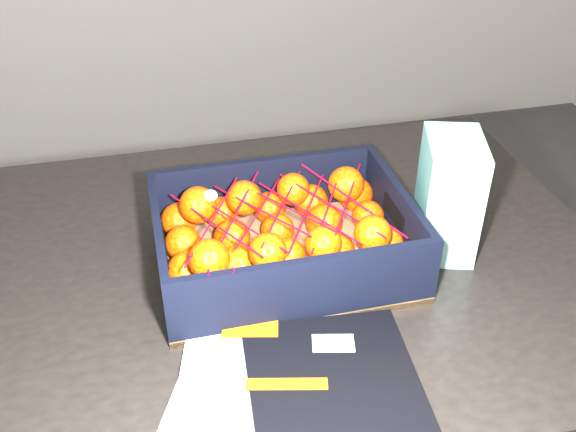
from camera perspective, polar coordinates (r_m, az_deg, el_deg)
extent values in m
cube|color=black|center=(1.04, -4.71, -5.01)|extent=(1.21, 0.82, 0.04)
cylinder|color=black|center=(1.68, 12.57, -4.58)|extent=(0.06, 0.06, 0.71)
cube|color=silver|center=(0.81, -3.19, -17.55)|extent=(0.30, 0.34, 0.01)
cube|color=silver|center=(0.81, -2.34, -17.14)|extent=(0.27, 0.32, 0.01)
cube|color=black|center=(0.82, 4.43, -15.59)|extent=(0.23, 0.30, 0.01)
cube|color=orange|center=(0.90, -3.28, -9.24)|extent=(0.09, 0.07, 0.00)
cube|color=white|center=(0.88, 3.96, -10.99)|extent=(0.06, 0.04, 0.00)
cube|color=orange|center=(0.83, -0.10, -14.42)|extent=(0.10, 0.04, 0.00)
cube|color=olive|center=(1.02, -0.40, -3.88)|extent=(0.38, 0.29, 0.01)
cube|color=black|center=(1.10, -2.07, 2.44)|extent=(0.38, 0.01, 0.11)
cube|color=black|center=(0.89, 1.66, -6.65)|extent=(0.38, 0.01, 0.11)
cube|color=black|center=(0.98, -11.01, -3.11)|extent=(0.01, 0.26, 0.11)
cube|color=black|center=(1.04, 9.47, -0.17)|extent=(0.01, 0.26, 0.11)
sphere|color=#FA4205|center=(0.91, -8.11, -7.47)|extent=(0.06, 0.06, 0.06)
sphere|color=#FA4205|center=(0.96, -8.78, -4.69)|extent=(0.06, 0.06, 0.06)
sphere|color=#FA4205|center=(1.02, -9.14, -2.33)|extent=(0.06, 0.06, 0.06)
sphere|color=#FA4205|center=(1.07, -9.49, -0.37)|extent=(0.06, 0.06, 0.06)
sphere|color=#FA4205|center=(0.91, -3.72, -6.80)|extent=(0.05, 0.05, 0.05)
sphere|color=#FA4205|center=(0.96, -4.42, -4.29)|extent=(0.06, 0.06, 0.06)
sphere|color=#FA4205|center=(1.02, -4.89, -1.83)|extent=(0.06, 0.06, 0.06)
sphere|color=#FA4205|center=(1.07, -5.75, 0.27)|extent=(0.05, 0.05, 0.05)
sphere|color=#FA4205|center=(0.93, 0.97, -5.96)|extent=(0.06, 0.06, 0.06)
sphere|color=#FA4205|center=(0.98, -0.02, -3.48)|extent=(0.06, 0.06, 0.06)
sphere|color=#FA4205|center=(1.03, -0.91, -1.21)|extent=(0.05, 0.05, 0.05)
sphere|color=#FA4205|center=(1.08, -1.60, 0.74)|extent=(0.05, 0.05, 0.05)
sphere|color=#FA4205|center=(0.95, 5.27, -5.16)|extent=(0.05, 0.05, 0.05)
sphere|color=#FA4205|center=(0.99, 4.17, -3.01)|extent=(0.06, 0.06, 0.06)
sphere|color=#FA4205|center=(1.05, 3.16, -0.54)|extent=(0.06, 0.06, 0.06)
sphere|color=#FA4205|center=(1.10, 2.01, 1.28)|extent=(0.06, 0.06, 0.06)
sphere|color=#FA4205|center=(0.97, 9.64, -4.52)|extent=(0.06, 0.06, 0.06)
sphere|color=#FA4205|center=(1.01, 8.56, -2.29)|extent=(0.05, 0.05, 0.05)
sphere|color=#FA4205|center=(1.07, 6.98, -0.03)|extent=(0.05, 0.05, 0.05)
sphere|color=#FA4205|center=(1.12, 5.91, 1.89)|extent=(0.06, 0.06, 0.06)
sphere|color=#FA4205|center=(0.90, -6.89, -3.76)|extent=(0.06, 0.06, 0.06)
sphere|color=#FA4205|center=(1.02, -7.85, 0.95)|extent=(0.06, 0.06, 0.06)
sphere|color=#FA4205|center=(0.91, -1.77, -3.11)|extent=(0.05, 0.05, 0.05)
sphere|color=#FA4205|center=(1.03, -3.85, 1.58)|extent=(0.06, 0.06, 0.06)
sphere|color=#FA4205|center=(0.93, 3.11, -2.38)|extent=(0.05, 0.05, 0.05)
sphere|color=#FA4205|center=(1.05, 0.45, 2.35)|extent=(0.05, 0.05, 0.05)
sphere|color=#FA4205|center=(0.95, 7.40, -1.54)|extent=(0.06, 0.06, 0.06)
sphere|color=#FA4205|center=(1.06, 5.08, 2.77)|extent=(0.06, 0.06, 0.06)
cylinder|color=#B60620|center=(0.95, -6.50, -0.68)|extent=(0.11, 0.20, 0.01)
cylinder|color=#B60620|center=(0.95, -4.41, -0.50)|extent=(0.11, 0.20, 0.02)
cylinder|color=#B60620|center=(0.96, -2.49, 0.54)|extent=(0.11, 0.20, 0.03)
cylinder|color=#B60620|center=(0.97, -0.53, 0.96)|extent=(0.11, 0.20, 0.03)
cylinder|color=#B60620|center=(0.97, 1.66, 0.38)|extent=(0.11, 0.20, 0.00)
cylinder|color=#B60620|center=(0.98, 3.62, 1.06)|extent=(0.11, 0.20, 0.01)
cylinder|color=#B60620|center=(0.99, 5.55, 1.48)|extent=(0.11, 0.20, 0.03)
cylinder|color=#B60620|center=(0.95, -6.55, -0.23)|extent=(0.11, 0.20, 0.01)
cylinder|color=#B60620|center=(0.96, -4.54, 0.22)|extent=(0.11, 0.20, 0.02)
cylinder|color=#B60620|center=(0.96, -2.50, 0.48)|extent=(0.11, 0.20, 0.02)
cylinder|color=#B60620|center=(0.97, -0.50, 0.88)|extent=(0.11, 0.20, 0.01)
cylinder|color=#B60620|center=(0.97, 1.71, 0.49)|extent=(0.11, 0.20, 0.01)
cylinder|color=#B60620|center=(0.99, 3.51, 0.80)|extent=(0.11, 0.20, 0.01)
cylinder|color=#B60620|center=(1.00, 5.33, 1.74)|extent=(0.11, 0.20, 0.02)
cylinder|color=#B60620|center=(0.86, -6.91, -6.19)|extent=(0.00, 0.03, 0.09)
cylinder|color=#B60620|center=(0.87, -4.94, -5.91)|extent=(0.01, 0.04, 0.08)
cube|color=white|center=(1.04, 13.81, 1.75)|extent=(0.12, 0.15, 0.19)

